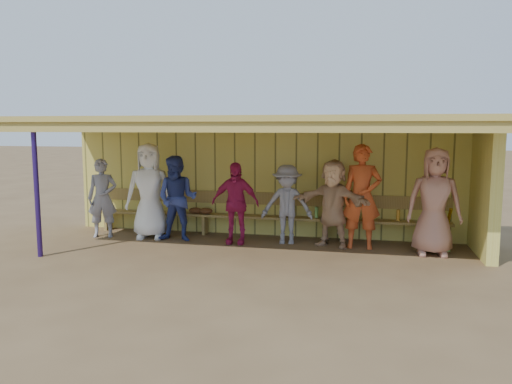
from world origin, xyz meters
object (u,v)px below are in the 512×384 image
player_d (235,203)px  player_f (333,203)px  player_a (102,198)px  player_e (287,204)px  player_h (434,202)px  player_b (149,191)px  player_g (362,197)px  player_c (177,199)px  bench (264,212)px

player_d → player_f: player_f is taller
player_a → player_d: bearing=-18.4°
player_e → player_h: player_h is taller
player_b → player_h: 5.62m
player_a → player_g: 5.36m
player_h → player_c: bearing=178.4°
player_b → player_g: size_ratio=0.99×
player_f → player_h: bearing=9.8°
player_b → player_c: 0.70m
player_g → player_c: bearing=-178.3°
player_b → bench: 2.44m
player_b → bench: (2.30, 0.66, -0.47)m
player_a → player_h: (6.64, -0.09, 0.15)m
player_d → player_e: player_d is taller
player_c → player_e: size_ratio=1.10×
player_g → player_h: bearing=-12.0°
player_b → player_c: bearing=-23.8°
player_h → player_g: bearing=168.3°
player_c → player_h: size_ratio=0.89×
player_b → player_f: bearing=-10.9°
player_h → bench: 3.46m
player_d → player_h: bearing=-2.2°
player_d → player_e: bearing=11.3°
player_g → player_h: (1.28, -0.25, -0.02)m
player_e → player_h: (2.74, -0.32, 0.19)m
player_g → bench: bearing=162.1°
player_e → player_b: bearing=177.7°
player_g → player_e: bearing=176.1°
player_c → player_g: bearing=1.0°
player_b → player_f: 3.79m
player_f → bench: size_ratio=0.22×
player_a → player_g: (5.35, 0.15, 0.17)m
bench → player_a: bearing=-167.0°
player_c → player_h: bearing=-2.6°
player_a → player_c: 1.69m
player_e → player_d: bearing=-172.6°
player_g → player_d: bearing=-177.8°
player_e → player_g: size_ratio=0.79×
player_g → player_f: bearing=176.1°
player_e → bench: (-0.58, 0.55, -0.26)m
bench → player_h: bearing=-14.5°
player_a → player_h: size_ratio=0.85×
player_a → player_c: bearing=-19.6°
player_h → bench: player_h is taller
player_a → player_e: bearing=-15.3°
player_h → player_b: bearing=177.0°
player_e → player_f: 0.91m
player_c → player_f: bearing=2.0°
player_c → player_f: 3.12m
player_a → bench: 3.42m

